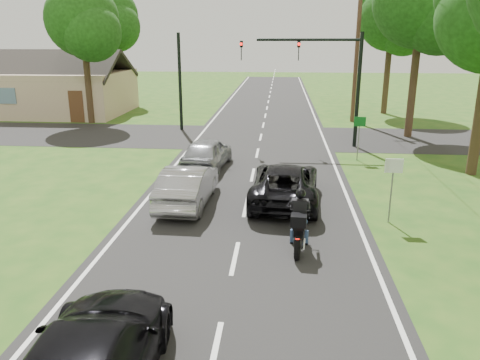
% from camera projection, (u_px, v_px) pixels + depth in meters
% --- Properties ---
extents(ground, '(140.00, 140.00, 0.00)m').
position_uv_depth(ground, '(235.00, 258.00, 12.65)').
color(ground, '#224E16').
rests_on(ground, ground).
extents(road, '(8.00, 100.00, 0.01)m').
position_uv_depth(road, '(255.00, 163.00, 22.17)').
color(road, black).
rests_on(road, ground).
extents(cross_road, '(60.00, 7.00, 0.01)m').
position_uv_depth(cross_road, '(261.00, 137.00, 27.89)').
color(cross_road, black).
rests_on(cross_road, ground).
extents(motorcycle_rider, '(0.61, 2.07, 1.78)m').
position_uv_depth(motorcycle_rider, '(299.00, 226.00, 13.01)').
color(motorcycle_rider, black).
rests_on(motorcycle_rider, ground).
extents(dark_suv, '(2.56, 5.13, 1.39)m').
position_uv_depth(dark_suv, '(285.00, 183.00, 16.82)').
color(dark_suv, black).
rests_on(dark_suv, road).
extents(silver_sedan, '(1.62, 4.33, 1.41)m').
position_uv_depth(silver_sedan, '(188.00, 185.00, 16.51)').
color(silver_sedan, '#9E9EA2').
rests_on(silver_sedan, road).
extents(silver_suv, '(2.07, 4.35, 1.43)m').
position_uv_depth(silver_suv, '(207.00, 153.00, 21.04)').
color(silver_suv, gray).
rests_on(silver_suv, road).
extents(traffic_signal, '(6.38, 0.44, 6.00)m').
position_uv_depth(traffic_signal, '(324.00, 69.00, 24.49)').
color(traffic_signal, black).
rests_on(traffic_signal, ground).
extents(signal_pole_far, '(0.20, 0.20, 6.00)m').
position_uv_depth(signal_pole_far, '(180.00, 82.00, 29.34)').
color(signal_pole_far, black).
rests_on(signal_pole_far, ground).
extents(utility_pole_far, '(1.60, 0.28, 10.00)m').
position_uv_depth(utility_pole_far, '(357.00, 47.00, 31.60)').
color(utility_pole_far, brown).
rests_on(utility_pole_far, ground).
extents(sign_white, '(0.55, 0.07, 2.12)m').
position_uv_depth(sign_white, '(393.00, 175.00, 14.63)').
color(sign_white, slate).
rests_on(sign_white, ground).
extents(sign_green, '(0.55, 0.07, 2.12)m').
position_uv_depth(sign_green, '(359.00, 128.00, 22.24)').
color(sign_green, slate).
rests_on(sign_green, ground).
extents(tree_row_d, '(5.76, 5.58, 10.45)m').
position_uv_depth(tree_row_d, '(428.00, 5.00, 25.68)').
color(tree_row_d, '#332316').
rests_on(tree_row_d, ground).
extents(tree_row_e, '(5.28, 5.12, 9.61)m').
position_uv_depth(tree_row_e, '(396.00, 21.00, 34.42)').
color(tree_row_e, '#332316').
rests_on(tree_row_e, ground).
extents(tree_left_near, '(5.12, 4.96, 9.22)m').
position_uv_depth(tree_left_near, '(85.00, 24.00, 30.54)').
color(tree_left_near, '#332316').
rests_on(tree_left_near, ground).
extents(tree_left_far, '(5.76, 5.58, 10.14)m').
position_uv_depth(tree_left_far, '(109.00, 20.00, 40.03)').
color(tree_left_far, '#332316').
rests_on(tree_left_far, ground).
extents(house, '(10.20, 8.00, 4.84)m').
position_uv_depth(house, '(60.00, 90.00, 36.31)').
color(house, tan).
rests_on(house, ground).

